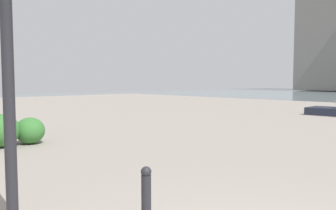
# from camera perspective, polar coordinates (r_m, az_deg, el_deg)

# --- Properties ---
(lamppost) EXTENTS (0.98, 0.28, 3.90)m
(lamppost) POSITION_cam_1_polar(r_m,az_deg,el_deg) (4.60, -25.60, 14.65)
(lamppost) COLOR #232328
(lamppost) RESTS_ON ground
(bollard_near) EXTENTS (0.13, 0.13, 0.71)m
(bollard_near) POSITION_cam_1_polar(r_m,az_deg,el_deg) (4.22, -3.68, -14.72)
(bollard_near) COLOR #232328
(bollard_near) RESTS_ON ground
(bollard_mid) EXTENTS (0.13, 0.13, 0.82)m
(bollard_mid) POSITION_cam_1_polar(r_m,az_deg,el_deg) (10.61, -24.86, -3.36)
(bollard_mid) COLOR #232328
(bollard_mid) RESTS_ON ground
(shrub_low) EXTENTS (1.03, 0.92, 0.87)m
(shrub_low) POSITION_cam_1_polar(r_m,az_deg,el_deg) (9.90, -26.27, -3.86)
(shrub_low) COLOR #387533
(shrub_low) RESTS_ON ground
(shrub_round) EXTENTS (0.85, 0.77, 0.73)m
(shrub_round) POSITION_cam_1_polar(r_m,az_deg,el_deg) (10.10, -22.17, -4.01)
(shrub_round) COLOR #387533
(shrub_round) RESTS_ON ground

